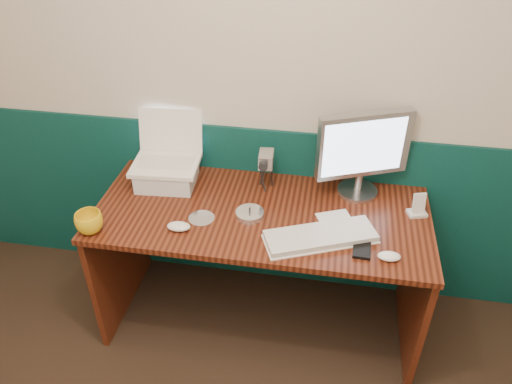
% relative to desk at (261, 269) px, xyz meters
% --- Properties ---
extents(back_wall, '(3.50, 0.04, 2.50)m').
position_rel_desk_xyz_m(back_wall, '(-0.09, 0.37, 0.88)').
color(back_wall, beige).
rests_on(back_wall, ground).
extents(wainscot, '(3.48, 0.02, 1.00)m').
position_rel_desk_xyz_m(wainscot, '(-0.09, 0.36, 0.12)').
color(wainscot, '#072F2E').
rests_on(wainscot, ground).
extents(desk, '(1.60, 0.70, 0.75)m').
position_rel_desk_xyz_m(desk, '(0.00, 0.00, 0.00)').
color(desk, black).
rests_on(desk, ground).
extents(laptop_riser, '(0.30, 0.26, 0.10)m').
position_rel_desk_xyz_m(laptop_riser, '(-0.52, 0.16, 0.42)').
color(laptop_riser, silver).
rests_on(laptop_riser, desk).
extents(laptop, '(0.35, 0.28, 0.28)m').
position_rel_desk_xyz_m(laptop, '(-0.52, 0.16, 0.61)').
color(laptop, white).
rests_on(laptop, laptop_riser).
extents(monitor, '(0.47, 0.30, 0.46)m').
position_rel_desk_xyz_m(monitor, '(0.45, 0.24, 0.60)').
color(monitor, '#A3A3A7').
rests_on(monitor, desk).
extents(keyboard, '(0.51, 0.34, 0.03)m').
position_rel_desk_xyz_m(keyboard, '(0.29, -0.16, 0.39)').
color(keyboard, silver).
rests_on(keyboard, desk).
extents(mouse_right, '(0.10, 0.07, 0.03)m').
position_rel_desk_xyz_m(mouse_right, '(0.59, -0.23, 0.39)').
color(mouse_right, white).
rests_on(mouse_right, desk).
extents(mouse_left, '(0.11, 0.07, 0.04)m').
position_rel_desk_xyz_m(mouse_left, '(-0.35, -0.19, 0.39)').
color(mouse_left, white).
rests_on(mouse_left, desk).
extents(mug, '(0.14, 0.14, 0.10)m').
position_rel_desk_xyz_m(mug, '(-0.74, -0.27, 0.42)').
color(mug, gold).
rests_on(mug, desk).
extents(camcorder, '(0.11, 0.15, 0.22)m').
position_rel_desk_xyz_m(camcorder, '(-0.01, 0.21, 0.48)').
color(camcorder, '#BCBDC1').
rests_on(camcorder, desk).
extents(cd_spindle, '(0.13, 0.13, 0.03)m').
position_rel_desk_xyz_m(cd_spindle, '(-0.05, -0.04, 0.39)').
color(cd_spindle, silver).
rests_on(cd_spindle, desk).
extents(cd_loose_a, '(0.12, 0.12, 0.00)m').
position_rel_desk_xyz_m(cd_loose_a, '(-0.27, -0.09, 0.38)').
color(cd_loose_a, '#AEB3BF').
rests_on(cd_loose_a, desk).
extents(pen, '(0.14, 0.01, 0.01)m').
position_rel_desk_xyz_m(pen, '(0.37, -0.11, 0.38)').
color(pen, black).
rests_on(pen, desk).
extents(papers, '(0.18, 0.16, 0.00)m').
position_rel_desk_xyz_m(papers, '(0.35, 0.01, 0.38)').
color(papers, white).
rests_on(papers, desk).
extents(dock, '(0.10, 0.09, 0.02)m').
position_rel_desk_xyz_m(dock, '(0.73, 0.10, 0.38)').
color(dock, silver).
rests_on(dock, desk).
extents(music_player, '(0.06, 0.05, 0.10)m').
position_rel_desk_xyz_m(music_player, '(0.73, 0.10, 0.44)').
color(music_player, silver).
rests_on(music_player, dock).
extents(pda, '(0.08, 0.13, 0.02)m').
position_rel_desk_xyz_m(pda, '(0.47, -0.19, 0.38)').
color(pda, black).
rests_on(pda, desk).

